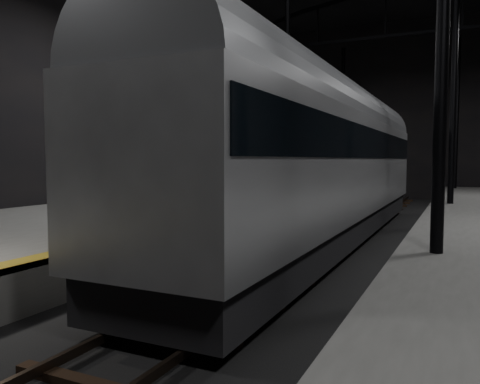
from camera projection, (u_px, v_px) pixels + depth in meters
The scene contains 6 objects.
ground at pixel (313, 251), 14.98m from camera, with size 44.00×44.00×0.00m, color black.
platform_left at pixel (127, 222), 18.16m from camera, with size 9.00×43.80×1.00m, color #585856.
tactile_strip at pixel (223, 215), 16.30m from camera, with size 0.50×43.80×0.01m, color olive.
track at pixel (313, 249), 14.98m from camera, with size 2.40×43.00×0.24m.
train at pixel (326, 152), 16.05m from camera, with size 3.18×21.25×5.68m.
woman at pixel (74, 205), 11.13m from camera, with size 0.62×0.41×1.70m, color #A57F65.
Camera 1 is at (4.23, -14.39, 2.93)m, focal length 35.00 mm.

